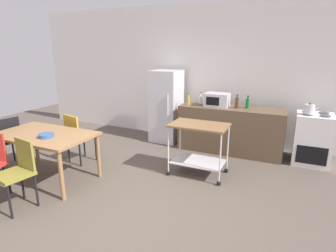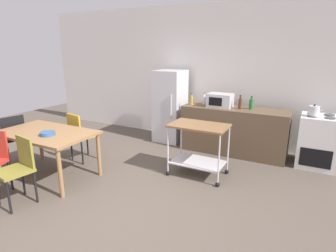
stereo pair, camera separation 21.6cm
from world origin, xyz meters
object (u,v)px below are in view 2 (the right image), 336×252
chair_olive (18,166)px  bottle_hot_sauce (192,100)px  microwave (220,100)px  bottle_wine (240,103)px  chair_black (12,136)px  dining_table (46,137)px  chair_mustard (80,134)px  bottle_sparkling_water (204,100)px  fruit_bowl (48,134)px  bottle_soda (251,104)px  kitchen_cart (199,141)px  kettle (314,111)px  stove_oven (317,141)px  refrigerator (170,106)px

chair_olive → bottle_hot_sauce: bearing=79.0°
microwave → bottle_wine: bottle_wine is taller
bottle_wine → chair_black: bearing=-145.6°
dining_table → chair_mustard: (-0.01, 0.72, -0.15)m
chair_mustard → chair_olive: bearing=115.0°
chair_olive → bottle_sparkling_water: 3.51m
chair_olive → fruit_bowl: bearing=112.2°
dining_table → chair_black: size_ratio=1.69×
bottle_wine → bottle_soda: 0.20m
chair_black → bottle_wine: bearing=137.1°
bottle_hot_sauce → chair_mustard: bearing=-132.6°
dining_table → bottle_soda: bearing=43.0°
kitchen_cart → microwave: bearing=92.4°
chair_mustard → fruit_bowl: (0.19, -0.83, 0.26)m
chair_olive → bottle_sparkling_water: (1.37, 3.20, 0.48)m
bottle_soda → kettle: (1.05, -0.11, 0.00)m
bottle_wine → bottle_hot_sauce: bearing=-177.6°
chair_black → bottle_hot_sauce: 3.37m
dining_table → bottle_hot_sauce: 2.77m
stove_oven → bottle_wine: 1.46m
kitchen_cart → fruit_bowl: bearing=-146.7°
bottle_wine → kettle: bearing=-1.8°
kettle → chair_black: bearing=-153.8°
chair_mustard → bottle_wine: 2.99m
bottle_hot_sauce → bottle_sparkling_water: 0.26m
bottle_sparkling_water → bottle_soda: 0.94m
bottle_sparkling_water → bottle_hot_sauce: bearing=-144.3°
dining_table → kitchen_cart: bearing=28.7°
chair_olive → bottle_wine: bearing=65.3°
dining_table → chair_olive: size_ratio=1.69×
stove_oven → bottle_wine: size_ratio=3.51×
chair_black → kitchen_cart: chair_black is taller
chair_olive → chair_mustard: bearing=112.4°
fruit_bowl → kettle: 4.27m
bottle_hot_sauce → microwave: bearing=4.6°
refrigerator → fruit_bowl: size_ratio=7.10×
refrigerator → microwave: bearing=-6.7°
chair_black → refrigerator: size_ratio=0.57×
chair_mustard → chair_olive: 1.48m
dining_table → bottle_soda: 3.60m
bottle_wine → chair_olive: bearing=-124.5°
stove_oven → fruit_bowl: stove_oven is taller
chair_mustard → chair_black: (-0.95, -0.67, 0.00)m
microwave → bottle_soda: microwave is taller
refrigerator → bottle_hot_sauce: 0.65m
bottle_sparkling_water → kitchen_cart: bearing=-72.7°
microwave → bottle_wine: bearing=-0.8°
bottle_soda → fruit_bowl: (-2.45, -2.56, -0.22)m
bottle_wine → fruit_bowl: bottle_wine is taller
bottle_hot_sauce → kettle: bearing=0.1°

